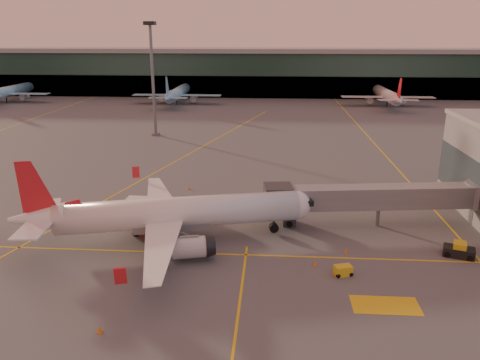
# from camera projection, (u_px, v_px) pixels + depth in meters

# --- Properties ---
(ground) EXTENTS (600.00, 600.00, 0.00)m
(ground) POSITION_uv_depth(u_px,v_px,m) (193.00, 276.00, 46.68)
(ground) COLOR #4C4F54
(ground) RESTS_ON ground
(taxi_markings) EXTENTS (100.12, 173.00, 0.01)m
(taxi_markings) POSITION_uv_depth(u_px,v_px,m) (194.00, 159.00, 89.49)
(taxi_markings) COLOR gold
(taxi_markings) RESTS_ON ground
(terminal) EXTENTS (400.00, 20.00, 17.60)m
(terminal) POSITION_uv_depth(u_px,v_px,m) (254.00, 72.00, 178.91)
(terminal) COLOR #19382D
(terminal) RESTS_ON ground
(mast_west_near) EXTENTS (2.40, 2.40, 25.60)m
(mast_west_near) POSITION_uv_depth(u_px,v_px,m) (152.00, 71.00, 106.33)
(mast_west_near) COLOR slate
(mast_west_near) RESTS_ON ground
(distant_aircraft_row) EXTENTS (290.00, 34.00, 13.00)m
(distant_aircraft_row) POSITION_uv_depth(u_px,v_px,m) (190.00, 103.00, 160.34)
(distant_aircraft_row) COLOR #87C3E2
(distant_aircraft_row) RESTS_ON ground
(main_airplane) EXTENTS (33.81, 30.79, 10.33)m
(main_airplane) POSITION_uv_depth(u_px,v_px,m) (170.00, 214.00, 53.49)
(main_airplane) COLOR white
(main_airplane) RESTS_ON ground
(jet_bridge) EXTENTS (29.62, 6.83, 5.34)m
(jet_bridge) POSITION_uv_depth(u_px,v_px,m) (390.00, 198.00, 57.97)
(jet_bridge) COLOR slate
(jet_bridge) RESTS_ON ground
(catering_truck) EXTENTS (5.63, 2.65, 4.32)m
(catering_truck) POSITION_uv_depth(u_px,v_px,m) (150.00, 214.00, 55.93)
(catering_truck) COLOR #B6291A
(catering_truck) RESTS_ON ground
(gpu_cart) EXTENTS (1.98, 1.51, 1.03)m
(gpu_cart) POSITION_uv_depth(u_px,v_px,m) (343.00, 271.00, 46.70)
(gpu_cart) COLOR gold
(gpu_cart) RESTS_ON ground
(pushback_tug) EXTENTS (3.55, 2.64, 1.63)m
(pushback_tug) POSITION_uv_depth(u_px,v_px,m) (459.00, 251.00, 50.57)
(pushback_tug) COLOR black
(pushback_tug) RESTS_ON ground
(cone_nose) EXTENTS (0.41, 0.41, 0.52)m
(cone_nose) POSITION_uv_depth(u_px,v_px,m) (346.00, 250.00, 51.60)
(cone_nose) COLOR orange
(cone_nose) RESTS_ON ground
(cone_tail) EXTENTS (0.42, 0.42, 0.54)m
(cone_tail) POSITION_uv_depth(u_px,v_px,m) (14.00, 236.00, 55.33)
(cone_tail) COLOR orange
(cone_tail) RESTS_ON ground
(cone_wing_right) EXTENTS (0.46, 0.46, 0.58)m
(cone_wing_right) POSITION_uv_depth(u_px,v_px,m) (100.00, 330.00, 37.77)
(cone_wing_right) COLOR orange
(cone_wing_right) RESTS_ON ground
(cone_wing_left) EXTENTS (0.45, 0.45, 0.57)m
(cone_wing_left) POSITION_uv_depth(u_px,v_px,m) (189.00, 187.00, 72.49)
(cone_wing_left) COLOR orange
(cone_wing_left) RESTS_ON ground
(cone_fwd) EXTENTS (0.41, 0.41, 0.52)m
(cone_fwd) POSITION_uv_depth(u_px,v_px,m) (315.00, 263.00, 48.72)
(cone_fwd) COLOR orange
(cone_fwd) RESTS_ON ground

